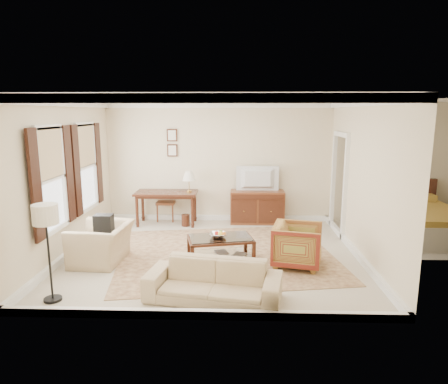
# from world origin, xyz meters

# --- Properties ---
(room_shell) EXTENTS (5.51, 5.01, 2.91)m
(room_shell) POSITION_xyz_m (0.00, 0.00, 2.47)
(room_shell) COLOR beige
(room_shell) RESTS_ON ground
(annex_bedroom) EXTENTS (3.00, 2.70, 2.90)m
(annex_bedroom) POSITION_xyz_m (4.49, 1.15, 0.34)
(annex_bedroom) COLOR beige
(annex_bedroom) RESTS_ON ground
(window_front) EXTENTS (0.12, 1.56, 1.80)m
(window_front) POSITION_xyz_m (-2.70, -0.70, 1.55)
(window_front) COLOR #CCB284
(window_front) RESTS_ON room_shell
(window_rear) EXTENTS (0.12, 1.56, 1.80)m
(window_rear) POSITION_xyz_m (-2.70, 0.90, 1.55)
(window_rear) COLOR #CCB284
(window_rear) RESTS_ON room_shell
(doorway) EXTENTS (0.10, 1.12, 2.25)m
(doorway) POSITION_xyz_m (2.71, 1.50, 1.08)
(doorway) COLOR white
(doorway) RESTS_ON room_shell
(rug) EXTENTS (4.44, 3.97, 0.01)m
(rug) POSITION_xyz_m (0.25, -0.03, 0.01)
(rug) COLOR brown
(rug) RESTS_ON room_shell
(writing_desk) EXTENTS (1.47, 0.73, 0.80)m
(writing_desk) POSITION_xyz_m (-1.24, 2.03, 0.69)
(writing_desk) COLOR #401D12
(writing_desk) RESTS_ON room_shell
(desk_chair) EXTENTS (0.50, 0.50, 1.05)m
(desk_chair) POSITION_xyz_m (-1.32, 2.38, 0.53)
(desk_chair) COLOR brown
(desk_chair) RESTS_ON room_shell
(desk_lamp) EXTENTS (0.32, 0.32, 0.50)m
(desk_lamp) POSITION_xyz_m (-0.69, 2.03, 1.05)
(desk_lamp) COLOR silver
(desk_lamp) RESTS_ON writing_desk
(framed_prints) EXTENTS (0.25, 0.04, 0.68)m
(framed_prints) POSITION_xyz_m (-1.14, 2.47, 1.94)
(framed_prints) COLOR #401D12
(framed_prints) RESTS_ON room_shell
(sideboard) EXTENTS (1.30, 0.50, 0.80)m
(sideboard) POSITION_xyz_m (0.95, 2.22, 0.40)
(sideboard) COLOR brown
(sideboard) RESTS_ON room_shell
(tv) EXTENTS (0.98, 0.56, 0.13)m
(tv) POSITION_xyz_m (0.95, 2.20, 1.29)
(tv) COLOR black
(tv) RESTS_ON sideboard
(coffee_table) EXTENTS (1.25, 0.90, 0.48)m
(coffee_table) POSITION_xyz_m (0.16, -0.46, 0.37)
(coffee_table) COLOR #401D12
(coffee_table) RESTS_ON room_shell
(fruit_bowl) EXTENTS (0.42, 0.42, 0.10)m
(fruit_bowl) POSITION_xyz_m (0.11, -0.47, 0.53)
(fruit_bowl) COLOR silver
(fruit_bowl) RESTS_ON coffee_table
(book_a) EXTENTS (0.28, 0.12, 0.38)m
(book_a) POSITION_xyz_m (0.08, -0.47, 0.19)
(book_a) COLOR brown
(book_a) RESTS_ON coffee_table
(book_b) EXTENTS (0.27, 0.13, 0.38)m
(book_b) POSITION_xyz_m (0.40, -0.51, 0.18)
(book_b) COLOR brown
(book_b) RESTS_ON coffee_table
(striped_armchair) EXTENTS (0.93, 0.97, 0.84)m
(striped_armchair) POSITION_xyz_m (1.52, -0.57, 0.42)
(striped_armchair) COLOR maroon
(striped_armchair) RESTS_ON room_shell
(club_armchair) EXTENTS (0.77, 1.12, 0.94)m
(club_armchair) POSITION_xyz_m (-1.98, -0.49, 0.47)
(club_armchair) COLOR #CCBE8A
(club_armchair) RESTS_ON room_shell
(backpack) EXTENTS (0.30, 0.37, 0.40)m
(backpack) POSITION_xyz_m (-1.93, -0.47, 0.72)
(backpack) COLOR black
(backpack) RESTS_ON club_armchair
(sofa) EXTENTS (2.00, 0.90, 0.75)m
(sofa) POSITION_xyz_m (0.12, -1.92, 0.38)
(sofa) COLOR #CCBE8A
(sofa) RESTS_ON room_shell
(floor_lamp) EXTENTS (0.35, 0.35, 1.42)m
(floor_lamp) POSITION_xyz_m (-2.20, -2.02, 1.18)
(floor_lamp) COLOR black
(floor_lamp) RESTS_ON room_shell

